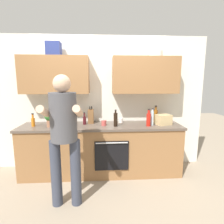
{
  "coord_description": "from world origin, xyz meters",
  "views": [
    {
      "loc": [
        0.0,
        -3.12,
        1.66
      ],
      "look_at": [
        0.19,
        -0.1,
        1.15
      ],
      "focal_mm": 28.87,
      "sensor_mm": 36.0,
      "label": 1
    }
  ],
  "objects_px": {
    "bottle_water": "(152,118)",
    "cup_ceramic": "(104,123)",
    "knife_block": "(91,116)",
    "grocery_bag_bread": "(163,120)",
    "bottle_hotsauce": "(148,119)",
    "potted_herb": "(50,118)",
    "bottle_wine": "(84,120)",
    "mixing_bowl": "(66,123)",
    "cup_coffee": "(121,120)",
    "bottle_syrup": "(155,115)",
    "bottle_soy": "(115,119)",
    "person_standing": "(64,131)",
    "bottle_juice": "(33,121)"
  },
  "relations": [
    {
      "from": "bottle_soy",
      "to": "potted_herb",
      "type": "bearing_deg",
      "value": 178.08
    },
    {
      "from": "person_standing",
      "to": "bottle_syrup",
      "type": "relative_size",
      "value": 5.64
    },
    {
      "from": "cup_coffee",
      "to": "grocery_bag_bread",
      "type": "bearing_deg",
      "value": -15.53
    },
    {
      "from": "bottle_syrup",
      "to": "knife_block",
      "type": "distance_m",
      "value": 1.23
    },
    {
      "from": "bottle_hotsauce",
      "to": "potted_herb",
      "type": "distance_m",
      "value": 1.69
    },
    {
      "from": "bottle_soy",
      "to": "person_standing",
      "type": "bearing_deg",
      "value": -133.95
    },
    {
      "from": "bottle_wine",
      "to": "bottle_juice",
      "type": "bearing_deg",
      "value": -174.1
    },
    {
      "from": "bottle_hotsauce",
      "to": "knife_block",
      "type": "xyz_separation_m",
      "value": [
        -1.01,
        0.28,
        0.0
      ]
    },
    {
      "from": "person_standing",
      "to": "cup_ceramic",
      "type": "relative_size",
      "value": 19.6
    },
    {
      "from": "cup_ceramic",
      "to": "knife_block",
      "type": "distance_m",
      "value": 0.32
    },
    {
      "from": "bottle_wine",
      "to": "cup_ceramic",
      "type": "height_order",
      "value": "bottle_wine"
    },
    {
      "from": "bottle_soy",
      "to": "potted_herb",
      "type": "distance_m",
      "value": 1.12
    },
    {
      "from": "bottle_hotsauce",
      "to": "grocery_bag_bread",
      "type": "relative_size",
      "value": 1.18
    },
    {
      "from": "person_standing",
      "to": "bottle_syrup",
      "type": "height_order",
      "value": "person_standing"
    },
    {
      "from": "bottle_syrup",
      "to": "potted_herb",
      "type": "bearing_deg",
      "value": -171.96
    },
    {
      "from": "knife_block",
      "to": "potted_herb",
      "type": "height_order",
      "value": "knife_block"
    },
    {
      "from": "bottle_hotsauce",
      "to": "bottle_soy",
      "type": "height_order",
      "value": "bottle_hotsauce"
    },
    {
      "from": "bottle_juice",
      "to": "mixing_bowl",
      "type": "relative_size",
      "value": 1.0
    },
    {
      "from": "person_standing",
      "to": "bottle_juice",
      "type": "height_order",
      "value": "person_standing"
    },
    {
      "from": "bottle_syrup",
      "to": "bottle_juice",
      "type": "bearing_deg",
      "value": -174.09
    },
    {
      "from": "cup_coffee",
      "to": "cup_ceramic",
      "type": "bearing_deg",
      "value": -147.25
    },
    {
      "from": "bottle_wine",
      "to": "cup_ceramic",
      "type": "bearing_deg",
      "value": -15.96
    },
    {
      "from": "grocery_bag_bread",
      "to": "bottle_wine",
      "type": "bearing_deg",
      "value": 176.01
    },
    {
      "from": "bottle_juice",
      "to": "cup_ceramic",
      "type": "bearing_deg",
      "value": -0.43
    },
    {
      "from": "bottle_juice",
      "to": "mixing_bowl",
      "type": "distance_m",
      "value": 0.55
    },
    {
      "from": "mixing_bowl",
      "to": "knife_block",
      "type": "xyz_separation_m",
      "value": [
        0.43,
        0.1,
        0.09
      ]
    },
    {
      "from": "cup_ceramic",
      "to": "potted_herb",
      "type": "distance_m",
      "value": 0.93
    },
    {
      "from": "bottle_wine",
      "to": "mixing_bowl",
      "type": "bearing_deg",
      "value": 179.56
    },
    {
      "from": "bottle_water",
      "to": "cup_coffee",
      "type": "bearing_deg",
      "value": 155.78
    },
    {
      "from": "bottle_wine",
      "to": "person_standing",
      "type": "bearing_deg",
      "value": -100.98
    },
    {
      "from": "cup_ceramic",
      "to": "potted_herb",
      "type": "relative_size",
      "value": 0.33
    },
    {
      "from": "person_standing",
      "to": "knife_block",
      "type": "distance_m",
      "value": 1.06
    },
    {
      "from": "person_standing",
      "to": "cup_ceramic",
      "type": "xyz_separation_m",
      "value": [
        0.53,
        0.82,
        -0.09
      ]
    },
    {
      "from": "bottle_syrup",
      "to": "knife_block",
      "type": "xyz_separation_m",
      "value": [
        -1.23,
        -0.04,
        0.0
      ]
    },
    {
      "from": "knife_block",
      "to": "grocery_bag_bread",
      "type": "bearing_deg",
      "value": -8.58
    },
    {
      "from": "cup_ceramic",
      "to": "knife_block",
      "type": "xyz_separation_m",
      "value": [
        -0.24,
        0.2,
        0.08
      ]
    },
    {
      "from": "mixing_bowl",
      "to": "knife_block",
      "type": "distance_m",
      "value": 0.45
    },
    {
      "from": "cup_ceramic",
      "to": "cup_coffee",
      "type": "xyz_separation_m",
      "value": [
        0.32,
        0.21,
        -0.0
      ]
    },
    {
      "from": "bottle_wine",
      "to": "cup_coffee",
      "type": "xyz_separation_m",
      "value": [
        0.67,
        0.11,
        -0.04
      ]
    },
    {
      "from": "bottle_wine",
      "to": "cup_ceramic",
      "type": "relative_size",
      "value": 2.48
    },
    {
      "from": "bottle_water",
      "to": "bottle_syrup",
      "type": "relative_size",
      "value": 0.96
    },
    {
      "from": "person_standing",
      "to": "bottle_juice",
      "type": "bearing_deg",
      "value": 129.77
    },
    {
      "from": "bottle_water",
      "to": "bottle_wine",
      "type": "relative_size",
      "value": 1.35
    },
    {
      "from": "mixing_bowl",
      "to": "bottle_hotsauce",
      "type": "bearing_deg",
      "value": -7.46
    },
    {
      "from": "bottle_water",
      "to": "bottle_soy",
      "type": "height_order",
      "value": "bottle_water"
    },
    {
      "from": "cup_coffee",
      "to": "bottle_hotsauce",
      "type": "bearing_deg",
      "value": -33.22
    },
    {
      "from": "person_standing",
      "to": "potted_herb",
      "type": "xyz_separation_m",
      "value": [
        -0.4,
        0.79,
        0.02
      ]
    },
    {
      "from": "bottle_water",
      "to": "bottle_syrup",
      "type": "distance_m",
      "value": 0.3
    },
    {
      "from": "bottle_water",
      "to": "cup_ceramic",
      "type": "distance_m",
      "value": 0.86
    },
    {
      "from": "knife_block",
      "to": "grocery_bag_bread",
      "type": "xyz_separation_m",
      "value": [
        1.3,
        -0.2,
        -0.04
      ]
    }
  ]
}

